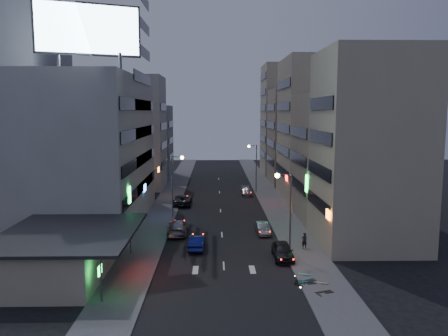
{
  "coord_description": "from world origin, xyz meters",
  "views": [
    {
      "loc": [
        -0.76,
        -33.8,
        13.82
      ],
      "look_at": [
        0.35,
        19.45,
        6.89
      ],
      "focal_mm": 35.0,
      "sensor_mm": 36.0,
      "label": 1
    }
  ],
  "objects_px": {
    "road_car_silver": "(178,227)",
    "parked_car_right_near": "(283,251)",
    "scooter_silver_a": "(329,277)",
    "scooter_black_b": "(313,274)",
    "parked_car_right_far": "(246,191)",
    "road_car_blue": "(197,242)",
    "parked_car_left": "(183,200)",
    "scooter_blue": "(312,271)",
    "person": "(304,241)",
    "scooter_silver_b": "(310,269)",
    "parked_car_right_mid": "(262,228)",
    "scooter_black_a": "(330,282)"
  },
  "relations": [
    {
      "from": "scooter_silver_a",
      "to": "scooter_black_b",
      "type": "relative_size",
      "value": 0.8
    },
    {
      "from": "parked_car_right_near",
      "to": "person",
      "type": "relative_size",
      "value": 2.79
    },
    {
      "from": "parked_car_right_near",
      "to": "road_car_silver",
      "type": "xyz_separation_m",
      "value": [
        -10.6,
        8.55,
        0.03
      ]
    },
    {
      "from": "parked_car_right_mid",
      "to": "scooter_blue",
      "type": "xyz_separation_m",
      "value": [
        2.64,
        -13.73,
        0.1
      ]
    },
    {
      "from": "parked_car_right_near",
      "to": "scooter_silver_a",
      "type": "bearing_deg",
      "value": -66.02
    },
    {
      "from": "parked_car_right_near",
      "to": "person",
      "type": "height_order",
      "value": "person"
    },
    {
      "from": "scooter_blue",
      "to": "scooter_silver_a",
      "type": "bearing_deg",
      "value": -158.94
    },
    {
      "from": "person",
      "to": "scooter_silver_b",
      "type": "relative_size",
      "value": 1.0
    },
    {
      "from": "scooter_black_b",
      "to": "scooter_silver_b",
      "type": "bearing_deg",
      "value": -15.22
    },
    {
      "from": "parked_car_right_near",
      "to": "scooter_silver_b",
      "type": "bearing_deg",
      "value": -69.17
    },
    {
      "from": "parked_car_right_far",
      "to": "scooter_silver_a",
      "type": "bearing_deg",
      "value": -84.74
    },
    {
      "from": "person",
      "to": "parked_car_left",
      "type": "bearing_deg",
      "value": -72.03
    },
    {
      "from": "scooter_blue",
      "to": "person",
      "type": "bearing_deg",
      "value": -30.56
    },
    {
      "from": "person",
      "to": "scooter_blue",
      "type": "relative_size",
      "value": 0.79
    },
    {
      "from": "parked_car_right_near",
      "to": "parked_car_right_mid",
      "type": "distance_m",
      "value": 8.56
    },
    {
      "from": "scooter_blue",
      "to": "parked_car_left",
      "type": "bearing_deg",
      "value": -0.11
    },
    {
      "from": "scooter_black_b",
      "to": "scooter_blue",
      "type": "bearing_deg",
      "value": -20.26
    },
    {
      "from": "parked_car_right_mid",
      "to": "scooter_black_a",
      "type": "height_order",
      "value": "scooter_black_a"
    },
    {
      "from": "parked_car_right_far",
      "to": "scooter_silver_a",
      "type": "relative_size",
      "value": 2.72
    },
    {
      "from": "scooter_blue",
      "to": "road_car_blue",
      "type": "bearing_deg",
      "value": 26.12
    },
    {
      "from": "parked_car_right_far",
      "to": "road_car_blue",
      "type": "height_order",
      "value": "road_car_blue"
    },
    {
      "from": "parked_car_left",
      "to": "road_car_silver",
      "type": "relative_size",
      "value": 0.99
    },
    {
      "from": "parked_car_left",
      "to": "scooter_silver_a",
      "type": "relative_size",
      "value": 3.36
    },
    {
      "from": "parked_car_right_mid",
      "to": "scooter_blue",
      "type": "distance_m",
      "value": 13.98
    },
    {
      "from": "parked_car_left",
      "to": "scooter_silver_a",
      "type": "bearing_deg",
      "value": 114.4
    },
    {
      "from": "parked_car_right_mid",
      "to": "scooter_black_a",
      "type": "bearing_deg",
      "value": -81.24
    },
    {
      "from": "parked_car_right_near",
      "to": "road_car_blue",
      "type": "distance_m",
      "value": 8.74
    },
    {
      "from": "parked_car_right_near",
      "to": "scooter_silver_a",
      "type": "relative_size",
      "value": 2.76
    },
    {
      "from": "parked_car_right_far",
      "to": "parked_car_right_mid",
      "type": "bearing_deg",
      "value": -90.17
    },
    {
      "from": "parked_car_right_far",
      "to": "parked_car_left",
      "type": "bearing_deg",
      "value": -143.33
    },
    {
      "from": "road_car_blue",
      "to": "scooter_silver_a",
      "type": "relative_size",
      "value": 2.62
    },
    {
      "from": "scooter_black_b",
      "to": "scooter_silver_a",
      "type": "bearing_deg",
      "value": -123.42
    },
    {
      "from": "road_car_blue",
      "to": "scooter_silver_a",
      "type": "distance_m",
      "value": 14.37
    },
    {
      "from": "scooter_silver_b",
      "to": "road_car_blue",
      "type": "bearing_deg",
      "value": 75.89
    },
    {
      "from": "scooter_blue",
      "to": "scooter_silver_b",
      "type": "distance_m",
      "value": 0.84
    },
    {
      "from": "road_car_silver",
      "to": "scooter_black_b",
      "type": "distance_m",
      "value": 18.89
    },
    {
      "from": "parked_car_right_far",
      "to": "road_car_silver",
      "type": "relative_size",
      "value": 0.8
    },
    {
      "from": "parked_car_right_far",
      "to": "person",
      "type": "distance_m",
      "value": 29.24
    },
    {
      "from": "road_car_silver",
      "to": "parked_car_right_near",
      "type": "bearing_deg",
      "value": 141.53
    },
    {
      "from": "parked_car_right_mid",
      "to": "person",
      "type": "relative_size",
      "value": 2.42
    },
    {
      "from": "road_car_blue",
      "to": "scooter_black_a",
      "type": "distance_m",
      "value": 15.1
    },
    {
      "from": "parked_car_right_near",
      "to": "road_car_blue",
      "type": "xyz_separation_m",
      "value": [
        -8.19,
        3.05,
        -0.06
      ]
    },
    {
      "from": "scooter_silver_a",
      "to": "scooter_black_b",
      "type": "bearing_deg",
      "value": 90.78
    },
    {
      "from": "parked_car_right_near",
      "to": "scooter_blue",
      "type": "bearing_deg",
      "value": -71.81
    },
    {
      "from": "road_car_silver",
      "to": "scooter_blue",
      "type": "xyz_separation_m",
      "value": [
        12.26,
        -13.77,
        -0.06
      ]
    },
    {
      "from": "parked_car_right_mid",
      "to": "scooter_silver_a",
      "type": "distance_m",
      "value": 15.26
    },
    {
      "from": "scooter_black_b",
      "to": "parked_car_right_mid",
      "type": "bearing_deg",
      "value": -3.69
    },
    {
      "from": "parked_car_right_mid",
      "to": "parked_car_right_far",
      "type": "relative_size",
      "value": 0.88
    },
    {
      "from": "person",
      "to": "scooter_black_b",
      "type": "bearing_deg",
      "value": 68.41
    },
    {
      "from": "scooter_silver_b",
      "to": "scooter_blue",
      "type": "bearing_deg",
      "value": -154.3
    }
  ]
}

